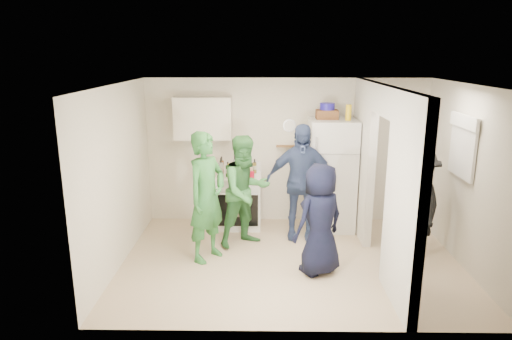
{
  "coord_description": "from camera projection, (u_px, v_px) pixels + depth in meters",
  "views": [
    {
      "loc": [
        -0.41,
        -6.02,
        2.92
      ],
      "look_at": [
        -0.5,
        0.4,
        1.25
      ],
      "focal_mm": 32.0,
      "sensor_mm": 36.0,
      "label": 1
    }
  ],
  "objects": [
    {
      "name": "wicker_basket",
      "position": [
        327.0,
        114.0,
        7.41
      ],
      "size": [
        0.35,
        0.25,
        0.15
      ],
      "primitive_type": "cube",
      "color": "brown",
      "rests_on": "fridge"
    },
    {
      "name": "nook_window_frame",
      "position": [
        463.0,
        146.0,
        6.3
      ],
      "size": [
        0.04,
        0.76,
        0.86
      ],
      "primitive_type": "cube",
      "color": "white",
      "rests_on": "wall_right"
    },
    {
      "name": "bottle_a",
      "position": [
        222.0,
        165.0,
        7.76
      ],
      "size": [
        0.07,
        0.07,
        0.29
      ],
      "primitive_type": "cylinder",
      "color": "brown",
      "rests_on": "stove"
    },
    {
      "name": "bottle_c",
      "position": [
        235.0,
        164.0,
        7.79
      ],
      "size": [
        0.07,
        0.07,
        0.31
      ],
      "primitive_type": "cylinder",
      "color": "#9DA2AA",
      "rests_on": "stove"
    },
    {
      "name": "bottle_e",
      "position": [
        245.0,
        165.0,
        7.79
      ],
      "size": [
        0.07,
        0.07,
        0.26
      ],
      "primitive_type": "cylinder",
      "color": "#9AA1AB",
      "rests_on": "stove"
    },
    {
      "name": "fridge",
      "position": [
        331.0,
        175.0,
        7.61
      ],
      "size": [
        0.76,
        0.74,
        1.86
      ],
      "primitive_type": "cube",
      "color": "silver",
      "rests_on": "floor"
    },
    {
      "name": "yellow_cup_stack_top",
      "position": [
        348.0,
        113.0,
        7.24
      ],
      "size": [
        0.09,
        0.09,
        0.25
      ],
      "primitive_type": "cylinder",
      "color": "yellow",
      "rests_on": "fridge"
    },
    {
      "name": "person_green_left",
      "position": [
        207.0,
        197.0,
        6.43
      ],
      "size": [
        0.75,
        0.81,
        1.87
      ],
      "primitive_type": "imported",
      "rotation": [
        0.0,
        0.0,
        0.97
      ],
      "color": "#2F753B",
      "rests_on": "floor"
    },
    {
      "name": "partition_pier_back",
      "position": [
        363.0,
        159.0,
        7.29
      ],
      "size": [
        0.12,
        1.2,
        2.5
      ],
      "primitive_type": "cube",
      "color": "silver",
      "rests_on": "floor"
    },
    {
      "name": "stove",
      "position": [
        239.0,
        201.0,
        7.78
      ],
      "size": [
        0.76,
        0.63,
        0.91
      ],
      "primitive_type": "cube",
      "color": "white",
      "rests_on": "floor"
    },
    {
      "name": "blue_bowl",
      "position": [
        327.0,
        106.0,
        7.37
      ],
      "size": [
        0.24,
        0.24,
        0.11
      ],
      "primitive_type": "cylinder",
      "color": "#1E169C",
      "rests_on": "wicker_basket"
    },
    {
      "name": "wall_back",
      "position": [
        286.0,
        151.0,
        7.89
      ],
      "size": [
        4.8,
        0.0,
        4.8
      ],
      "primitive_type": "plane",
      "rotation": [
        1.57,
        0.0,
        0.0
      ],
      "color": "silver",
      "rests_on": "floor"
    },
    {
      "name": "bottle_f",
      "position": [
        250.0,
        167.0,
        7.66
      ],
      "size": [
        0.08,
        0.08,
        0.27
      ],
      "primitive_type": "cylinder",
      "color": "#12321D",
      "rests_on": "stove"
    },
    {
      "name": "red_cup",
      "position": [
        252.0,
        175.0,
        7.45
      ],
      "size": [
        0.09,
        0.09,
        0.12
      ],
      "primitive_type": "cylinder",
      "color": "red",
      "rests_on": "stove"
    },
    {
      "name": "ceiling",
      "position": [
        294.0,
        85.0,
        5.93
      ],
      "size": [
        4.8,
        4.8,
        0.0
      ],
      "primitive_type": "plane",
      "rotation": [
        3.14,
        0.0,
        0.0
      ],
      "color": "white",
      "rests_on": "wall_back"
    },
    {
      "name": "spice_shelf",
      "position": [
        286.0,
        146.0,
        7.81
      ],
      "size": [
        0.35,
        0.08,
        0.03
      ],
      "primitive_type": "cube",
      "color": "olive",
      "rests_on": "wall_back"
    },
    {
      "name": "nook_valance",
      "position": [
        464.0,
        121.0,
        6.21
      ],
      "size": [
        0.04,
        0.82,
        0.18
      ],
      "primitive_type": "cube",
      "color": "white",
      "rests_on": "wall_right"
    },
    {
      "name": "wall_front",
      "position": [
        303.0,
        222.0,
        4.6
      ],
      "size": [
        4.8,
        0.0,
        4.8
      ],
      "primitive_type": "plane",
      "rotation": [
        -1.57,
        0.0,
        0.0
      ],
      "color": "silver",
      "rests_on": "floor"
    },
    {
      "name": "yellow_cup_stack_stove",
      "position": [
        231.0,
        171.0,
        7.42
      ],
      "size": [
        0.09,
        0.09,
        0.25
      ],
      "primitive_type": "cylinder",
      "color": "yellow",
      "rests_on": "stove"
    },
    {
      "name": "partition_header",
      "position": [
        386.0,
        101.0,
        5.96
      ],
      "size": [
        0.12,
        1.0,
        0.4
      ],
      "primitive_type": "cube",
      "color": "silver",
      "rests_on": "partition_pier_back"
    },
    {
      "name": "person_nook",
      "position": [
        417.0,
        203.0,
        6.57
      ],
      "size": [
        0.68,
        1.09,
        1.62
      ],
      "primitive_type": "imported",
      "rotation": [
        0.0,
        0.0,
        -1.49
      ],
      "color": "black",
      "rests_on": "floor"
    },
    {
      "name": "person_navy",
      "position": [
        320.0,
        219.0,
        6.04
      ],
      "size": [
        0.89,
        0.82,
        1.52
      ],
      "primitive_type": "imported",
      "rotation": [
        0.0,
        0.0,
        -2.56
      ],
      "color": "black",
      "rests_on": "floor"
    },
    {
      "name": "wall_clock",
      "position": [
        290.0,
        126.0,
        7.75
      ],
      "size": [
        0.22,
        0.02,
        0.22
      ],
      "primitive_type": "cylinder",
      "rotation": [
        1.57,
        0.0,
        0.0
      ],
      "color": "white",
      "rests_on": "wall_back"
    },
    {
      "name": "person_green_center",
      "position": [
        246.0,
        191.0,
        6.93
      ],
      "size": [
        1.06,
        1.01,
        1.72
      ],
      "primitive_type": "imported",
      "rotation": [
        0.0,
        0.0,
        0.6
      ],
      "color": "#3C8848",
      "rests_on": "floor"
    },
    {
      "name": "bottle_h",
      "position": [
        221.0,
        168.0,
        7.51
      ],
      "size": [
        0.07,
        0.07,
        0.33
      ],
      "primitive_type": "cylinder",
      "color": "#9FA4AB",
      "rests_on": "stove"
    },
    {
      "name": "upper_cabinet",
      "position": [
        203.0,
        118.0,
        7.58
      ],
      "size": [
        0.95,
        0.34,
        0.7
      ],
      "primitive_type": "cube",
      "color": "silver",
      "rests_on": "wall_back"
    },
    {
      "name": "nook_window",
      "position": [
        464.0,
        146.0,
        6.3
      ],
      "size": [
        0.03,
        0.7,
        0.8
      ],
      "primitive_type": "cube",
      "color": "black",
      "rests_on": "wall_right"
    },
    {
      "name": "bottle_b",
      "position": [
        228.0,
        169.0,
        7.54
      ],
      "size": [
        0.07,
        0.07,
        0.25
      ],
      "primitive_type": "cylinder",
      "color": "#194A18",
      "rests_on": "stove"
    },
    {
      "name": "wall_right",
      "position": [
        468.0,
        178.0,
        6.21
      ],
      "size": [
        0.0,
        3.4,
        3.4
      ],
      "primitive_type": "plane",
      "rotation": [
        1.57,
        0.0,
        -1.57
      ],
      "color": "silver",
      "rests_on": "floor"
    },
    {
      "name": "wall_left",
      "position": [
        118.0,
        177.0,
        6.27
      ],
      "size": [
        0.0,
        3.4,
        3.4
      ],
      "primitive_type": "plane",
      "rotation": [
        1.57,
        0.0,
        1.57
      ],
      "color": "silver",
      "rests_on": "floor"
    },
    {
      "name": "floor",
      "position": [
        291.0,
        261.0,
        6.55
      ],
      "size": [
        4.8,
        4.8,
        0.0
      ],
      "primitive_type": "plane",
      "color": "tan",
      "rests_on": "ground"
    },
    {
      "name": "bottle_g",
      "position": [
        255.0,
        166.0,
        7.78
      ],
      "size": [
        0.07,
        0.07,
        0.25
      ],
      "primitive_type": "cylinder",
      "color": "olive",
      "rests_on": "stove"
    },
    {
      "name": "person_denim",
      "position": [
        300.0,
        182.0,
        7.2
      ],
      "size": [
        1.11,
        0.5,
        1.86
      ],
      "primitive_type": "imported",
      "rotation": [
        0.0,
        0.0,
        -0.04
      ],
      "color": "#32496E",
      "rests_on": "floor"
    },
    {
      "name": "bottle_d",
      "position": [
        241.0,
        168.0,
        7.59
      ],
      "size": [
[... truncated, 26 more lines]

